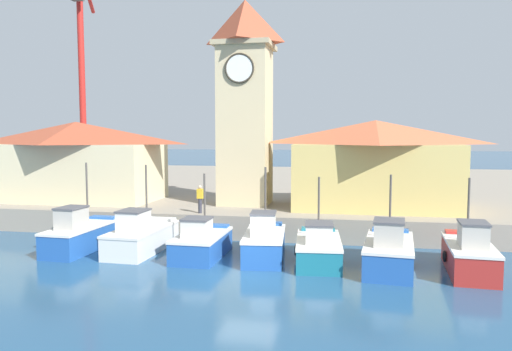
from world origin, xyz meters
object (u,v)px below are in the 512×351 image
at_px(fishing_boat_left_inner, 201,243).
at_px(dock_worker_near_tower, 200,199).
at_px(fishing_boat_far_left, 81,235).
at_px(warehouse_left, 77,160).
at_px(fishing_boat_mid_right, 389,251).
at_px(clock_tower, 245,97).
at_px(fishing_boat_mid_left, 264,242).
at_px(warehouse_right, 375,163).
at_px(fishing_boat_center, 318,248).
at_px(port_crane_near, 83,100).
at_px(fishing_boat_right_inner, 469,254).
at_px(fishing_boat_left_outer, 141,236).

xyz_separation_m(fishing_boat_left_inner, dock_worker_near_tower, (-1.46, 4.56, 1.51)).
relative_size(fishing_boat_far_left, warehouse_left, 0.43).
relative_size(fishing_boat_left_inner, fishing_boat_mid_right, 0.82).
bearing_deg(clock_tower, fishing_boat_far_left, -128.32).
xyz_separation_m(fishing_boat_mid_left, dock_worker_near_tower, (-4.50, 4.26, 1.42)).
bearing_deg(warehouse_right, fishing_boat_mid_left, -122.70).
relative_size(fishing_boat_center, clock_tower, 0.33).
bearing_deg(port_crane_near, fishing_boat_mid_right, -36.89).
bearing_deg(fishing_boat_far_left, fishing_boat_center, -0.84).
xyz_separation_m(fishing_boat_center, warehouse_left, (-17.13, 8.55, 3.42)).
relative_size(fishing_boat_mid_left, fishing_boat_right_inner, 0.97).
distance_m(clock_tower, warehouse_right, 9.19).
relative_size(warehouse_left, port_crane_near, 0.59).
bearing_deg(fishing_boat_left_outer, fishing_boat_far_left, -173.44).
relative_size(fishing_boat_mid_left, fishing_boat_center, 1.00).
distance_m(warehouse_right, dock_worker_near_tower, 11.03).
distance_m(clock_tower, warehouse_left, 12.52).
height_order(fishing_boat_mid_left, fishing_boat_mid_right, fishing_boat_mid_left).
relative_size(fishing_boat_mid_left, clock_tower, 0.32).
bearing_deg(fishing_boat_center, clock_tower, 121.27).
relative_size(fishing_boat_left_outer, fishing_boat_center, 1.08).
xyz_separation_m(fishing_boat_far_left, clock_tower, (6.78, 8.58, 7.45)).
bearing_deg(fishing_boat_left_inner, fishing_boat_left_outer, 170.94).
xyz_separation_m(fishing_boat_left_inner, clock_tower, (0.32, 8.75, 7.55)).
height_order(fishing_boat_left_outer, warehouse_left, warehouse_left).
xyz_separation_m(fishing_boat_left_inner, warehouse_left, (-11.50, 8.55, 3.41)).
relative_size(warehouse_left, dock_worker_near_tower, 7.06).
height_order(fishing_boat_center, fishing_boat_mid_right, fishing_boat_mid_right).
bearing_deg(dock_worker_near_tower, warehouse_right, 23.21).
bearing_deg(fishing_boat_far_left, dock_worker_near_tower, 41.28).
bearing_deg(warehouse_right, port_crane_near, 158.88).
distance_m(fishing_boat_far_left, fishing_boat_mid_right, 15.23).
xyz_separation_m(fishing_boat_left_outer, fishing_boat_right_inner, (15.45, -0.97, 0.03)).
height_order(fishing_boat_far_left, fishing_boat_mid_left, fishing_boat_far_left).
height_order(clock_tower, warehouse_right, clock_tower).
relative_size(fishing_boat_left_outer, clock_tower, 0.35).
xyz_separation_m(fishing_boat_far_left, fishing_boat_center, (12.09, -0.18, -0.11)).
xyz_separation_m(fishing_boat_far_left, fishing_boat_mid_right, (15.21, -0.67, -0.02)).
bearing_deg(clock_tower, fishing_boat_mid_left, -72.14).
height_order(warehouse_left, warehouse_right, warehouse_right).
distance_m(fishing_boat_left_inner, clock_tower, 11.56).
relative_size(clock_tower, warehouse_left, 1.28).
relative_size(port_crane_near, dock_worker_near_tower, 12.04).
xyz_separation_m(warehouse_left, warehouse_right, (20.02, 0.30, 0.01)).
relative_size(warehouse_right, dock_worker_near_tower, 6.23).
distance_m(fishing_boat_mid_left, fishing_boat_mid_right, 5.77).
height_order(fishing_boat_left_outer, dock_worker_near_tower, fishing_boat_left_outer).
relative_size(fishing_boat_far_left, fishing_boat_mid_left, 1.04).
height_order(fishing_boat_left_outer, fishing_boat_left_inner, fishing_boat_left_outer).
height_order(fishing_boat_mid_left, dock_worker_near_tower, fishing_boat_mid_left).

